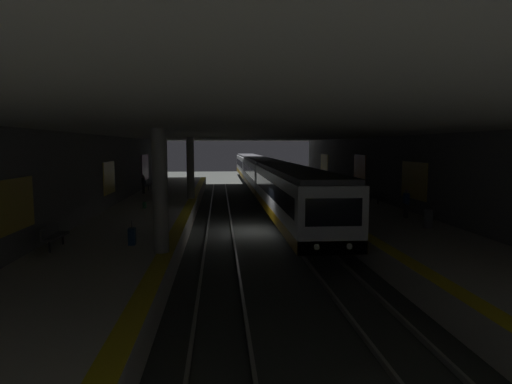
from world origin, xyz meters
The scene contains 21 objects.
ground_plane centered at (0.00, 0.00, 0.00)m, with size 120.00×120.00×0.00m, color #383A38.
track_left centered at (0.00, -2.20, 0.08)m, with size 60.00×1.53×0.16m.
track_right centered at (0.00, 2.20, 0.08)m, with size 60.00×1.53×0.16m.
platform_left centered at (0.00, -6.55, 0.53)m, with size 60.00×5.30×1.06m.
platform_right centered at (0.00, 6.55, 0.53)m, with size 60.00×5.30×1.06m.
wall_left centered at (0.05, -9.45, 2.80)m, with size 60.00×0.56×5.60m.
wall_right centered at (0.04, 9.45, 2.80)m, with size 60.00×0.56×5.60m.
ceiling_slab centered at (0.00, 0.00, 5.80)m, with size 60.00×19.40×0.40m.
pillar_near centered at (-8.85, 4.35, 3.33)m, with size 0.56×0.56×4.55m.
pillar_far centered at (7.77, 4.35, 3.33)m, with size 0.56×0.56×4.55m.
metro_train centered at (20.71, -2.20, 2.03)m, with size 58.55×2.83×3.49m.
bench_left_mid centered at (4.11, -8.53, 1.57)m, with size 1.70×0.47×0.86m.
bench_left_far centered at (13.66, -8.53, 1.57)m, with size 1.70×0.47×0.86m.
bench_right_near centered at (-7.91, 8.53, 1.57)m, with size 1.70×0.47×0.86m.
bench_right_mid centered at (14.61, 8.53, 1.57)m, with size 1.70×0.47×0.86m.
person_waiting_near centered at (11.49, 8.47, 1.87)m, with size 0.60×0.22×1.52m.
person_walking_mid centered at (-2.19, -7.92, 1.90)m, with size 0.60×0.22×1.57m.
person_standing_far centered at (7.31, 6.33, 1.95)m, with size 0.60×0.23×1.66m.
suitcase_rolling centered at (-7.53, 5.67, 1.39)m, with size 0.36×0.26×0.97m.
backpack_on_floor centered at (2.74, 6.92, 1.25)m, with size 0.30×0.20×0.40m.
trash_bin centered at (-4.97, -7.80, 1.48)m, with size 0.44×0.44×0.85m.
Camera 1 is at (-24.82, 2.18, 4.96)m, focal length 30.46 mm.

